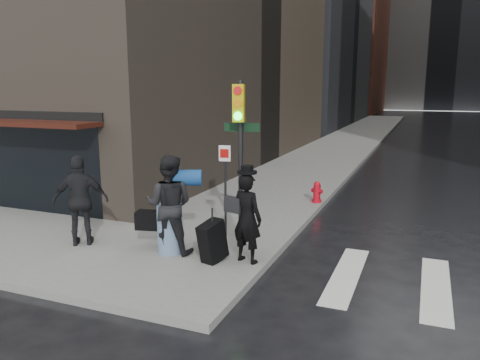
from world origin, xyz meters
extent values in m
plane|color=black|center=(0.00, 0.00, 0.00)|extent=(140.00, 140.00, 0.00)
cube|color=slate|center=(0.00, 27.00, 0.07)|extent=(4.00, 50.00, 0.15)
cube|color=silver|center=(3.50, 1.00, 0.01)|extent=(0.50, 3.00, 0.01)
cube|color=silver|center=(5.10, 1.00, 0.01)|extent=(0.50, 3.00, 0.01)
cube|color=#572F1D|center=(-13.00, 62.00, 13.00)|extent=(22.00, 20.00, 26.00)
cube|color=slate|center=(6.00, 78.00, 16.00)|extent=(40.00, 12.00, 32.00)
imported|color=black|center=(1.60, 0.58, 1.04)|extent=(0.74, 0.58, 1.79)
cylinder|color=black|center=(1.60, 0.58, 1.96)|extent=(0.38, 0.38, 0.05)
cylinder|color=black|center=(1.60, 0.58, 2.02)|extent=(0.24, 0.24, 0.14)
cube|color=black|center=(1.30, 0.60, 1.28)|extent=(0.40, 0.21, 0.31)
cube|color=black|center=(0.98, 0.31, 0.57)|extent=(0.46, 0.75, 0.90)
cylinder|color=black|center=(0.98, 0.31, 1.04)|extent=(0.04, 0.04, 0.42)
imported|color=black|center=(-0.08, 0.47, 1.18)|extent=(1.15, 0.98, 2.06)
cube|color=black|center=(-0.59, 0.56, 0.77)|extent=(0.68, 0.46, 0.39)
cylinder|color=navy|center=(0.23, 0.68, 1.73)|extent=(0.70, 0.54, 0.33)
imported|color=black|center=(-2.12, 0.20, 1.14)|extent=(1.24, 1.03, 1.98)
cylinder|color=black|center=(0.94, 1.90, 1.93)|extent=(0.11, 0.11, 3.56)
cube|color=gold|center=(0.97, 1.71, 3.22)|extent=(0.27, 0.20, 0.80)
cylinder|color=red|center=(0.98, 1.62, 3.49)|extent=(0.18, 0.07, 0.18)
cylinder|color=orange|center=(0.98, 1.62, 3.22)|extent=(0.18, 0.07, 0.18)
cylinder|color=#19E533|center=(0.98, 1.62, 2.95)|extent=(0.18, 0.07, 0.18)
cylinder|color=black|center=(0.59, 1.84, 1.22)|extent=(0.05, 0.05, 2.14)
cube|color=white|center=(0.59, 1.81, 2.11)|extent=(0.27, 0.06, 0.36)
cube|color=black|center=(0.94, 1.98, 2.69)|extent=(0.80, 0.15, 0.20)
cylinder|color=#B40B1A|center=(1.80, 5.92, 0.19)|extent=(0.28, 0.28, 0.09)
cylinder|color=#B40B1A|center=(1.80, 5.92, 0.42)|extent=(0.21, 0.21, 0.53)
sphere|color=#B40B1A|center=(1.80, 5.92, 0.70)|extent=(0.20, 0.20, 0.20)
cylinder|color=#B40B1A|center=(1.80, 5.92, 0.51)|extent=(0.38, 0.25, 0.12)
camera|label=1|loc=(4.76, -7.65, 3.55)|focal=35.00mm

